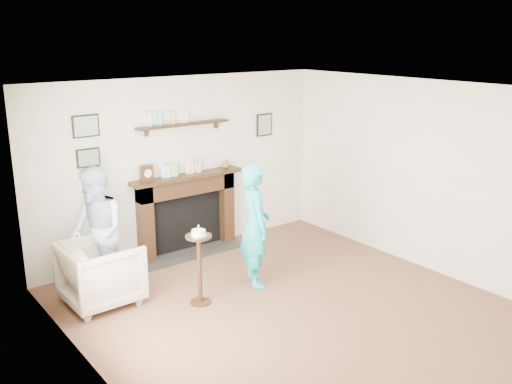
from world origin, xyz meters
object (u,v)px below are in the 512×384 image
armchair (103,302)px  man (101,291)px  pedestal_table (199,256)px  woman (255,283)px

armchair → man: size_ratio=0.53×
armchair → pedestal_table: 1.29m
woman → pedestal_table: (-0.84, -0.04, 0.59)m
armchair → woman: size_ratio=0.54×
pedestal_table → man: bearing=128.7°
armchair → woman: bearing=-112.2°
woman → man: bearing=80.9°
woman → pedestal_table: bearing=114.1°
woman → pedestal_table: pedestal_table is taller
man → woman: size_ratio=1.00×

